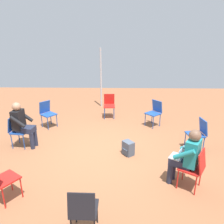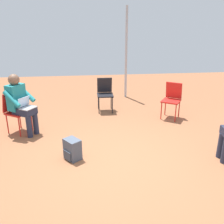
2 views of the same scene
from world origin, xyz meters
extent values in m
plane|color=brown|center=(0.00, 0.00, 0.00)|extent=(14.19, 14.19, 0.00)
cube|color=red|center=(-1.83, 1.55, 0.43)|extent=(0.56, 0.56, 0.03)
cylinder|color=red|center=(-1.60, 1.60, 0.21)|extent=(0.02, 0.02, 0.42)
cylinder|color=red|center=(-1.79, 1.32, 0.21)|extent=(0.02, 0.02, 0.42)
cylinder|color=red|center=(-2.07, 1.51, 0.21)|extent=(0.02, 0.02, 0.42)
cube|color=#1E4799|center=(0.17, 2.14, 0.43)|extent=(0.45, 0.45, 0.03)
cylinder|color=#1E4799|center=(0.32, 1.95, 0.21)|extent=(0.02, 0.02, 0.42)
cylinder|color=#1E4799|center=(-0.02, 1.99, 0.21)|extent=(0.02, 0.02, 0.42)
cylinder|color=#1E4799|center=(0.36, 2.29, 0.21)|extent=(0.02, 0.02, 0.42)
cylinder|color=#1E4799|center=(0.03, 2.33, 0.21)|extent=(0.02, 0.02, 0.42)
cube|color=#1E4799|center=(0.20, 2.33, 0.65)|extent=(0.39, 0.14, 0.40)
cube|color=black|center=(-2.51, 0.05, 0.43)|extent=(0.41, 0.41, 0.03)
cylinder|color=black|center=(-2.34, 0.21, 0.21)|extent=(0.02, 0.02, 0.42)
cylinder|color=black|center=(-2.34, -0.13, 0.21)|extent=(0.02, 0.02, 0.42)
cube|color=black|center=(-2.70, 0.05, 0.65)|extent=(0.10, 0.38, 0.40)
cube|color=red|center=(-1.43, -1.85, 0.43)|extent=(0.55, 0.55, 0.03)
cylinder|color=red|center=(-1.47, -1.62, 0.21)|extent=(0.02, 0.02, 0.42)
cylinder|color=red|center=(-1.19, -1.80, 0.21)|extent=(0.02, 0.02, 0.42)
cylinder|color=red|center=(-1.66, -1.90, 0.21)|extent=(0.02, 0.02, 0.42)
cylinder|color=red|center=(-1.38, -2.09, 0.21)|extent=(0.02, 0.02, 0.42)
cube|color=red|center=(-1.53, -2.01, 0.65)|extent=(0.37, 0.29, 0.40)
cube|color=#1E4799|center=(1.66, -1.61, 0.43)|extent=(0.56, 0.56, 0.03)
cylinder|color=#1E4799|center=(1.42, -1.59, 0.21)|extent=(0.02, 0.02, 0.42)
cylinder|color=#1E4799|center=(1.67, -1.37, 0.21)|extent=(0.02, 0.02, 0.42)
cylinder|color=#1E4799|center=(1.64, -1.85, 0.21)|extent=(0.02, 0.02, 0.42)
cylinder|color=#1E4799|center=(1.90, -1.62, 0.21)|extent=(0.02, 0.02, 0.42)
cube|color=#1E4799|center=(1.78, -1.75, 0.65)|extent=(0.35, 0.32, 0.40)
cube|color=#1E4799|center=(0.09, -2.45, 0.43)|extent=(0.44, 0.44, 0.03)
cylinder|color=#1E4799|center=(-0.10, -2.30, 0.21)|extent=(0.02, 0.02, 0.42)
cylinder|color=#1E4799|center=(0.24, -2.26, 0.21)|extent=(0.02, 0.02, 0.42)
cylinder|color=#1E4799|center=(-0.06, -2.64, 0.21)|extent=(0.02, 0.02, 0.42)
cylinder|color=#1E4799|center=(0.28, -2.60, 0.21)|extent=(0.02, 0.02, 0.42)
cube|color=#1E4799|center=(0.11, -2.64, 0.65)|extent=(0.39, 0.14, 0.40)
cube|color=#1E4799|center=(1.49, 1.77, 0.43)|extent=(0.56, 0.56, 0.03)
cylinder|color=#1E4799|center=(1.51, 1.53, 0.21)|extent=(0.02, 0.02, 0.42)
cylinder|color=#1E4799|center=(1.25, 1.75, 0.21)|extent=(0.02, 0.02, 0.42)
cylinder|color=#1E4799|center=(1.73, 1.79, 0.21)|extent=(0.02, 0.02, 0.42)
cylinder|color=#1E4799|center=(1.47, 2.01, 0.21)|extent=(0.02, 0.02, 0.42)
cube|color=#1E4799|center=(1.61, 1.92, 0.65)|extent=(0.35, 0.31, 0.40)
cube|color=red|center=(2.40, -0.15, 0.43)|extent=(0.41, 0.41, 0.03)
cylinder|color=#1E4799|center=(2.24, -0.33, 0.21)|extent=(0.02, 0.02, 0.42)
cylinder|color=#1E4799|center=(2.23, 0.01, 0.21)|extent=(0.02, 0.02, 0.42)
cylinder|color=#1E4799|center=(2.58, -0.32, 0.21)|extent=(0.02, 0.02, 0.42)
cylinder|color=#1E4799|center=(2.57, 0.02, 0.21)|extent=(0.02, 0.02, 0.42)
cube|color=red|center=(2.59, -0.15, 0.65)|extent=(0.11, 0.38, 0.40)
cylinder|color=#23283D|center=(-1.30, -1.51, 0.23)|extent=(0.11, 0.11, 0.45)
cylinder|color=#23283D|center=(-1.15, -1.60, 0.23)|extent=(0.11, 0.11, 0.45)
cube|color=#23283D|center=(-1.32, -1.69, 0.51)|extent=(0.48, 0.52, 0.14)
cube|color=teal|center=(-1.43, -1.85, 0.77)|extent=(0.40, 0.37, 0.52)
sphere|color=brown|center=(-1.43, -1.85, 1.13)|extent=(0.22, 0.22, 0.22)
cylinder|color=teal|center=(-1.54, -1.66, 0.80)|extent=(0.29, 0.38, 0.31)
cylinder|color=teal|center=(-1.20, -1.88, 0.80)|extent=(0.29, 0.38, 0.31)
cube|color=#9EA0A5|center=(-1.26, -1.60, 0.59)|extent=(0.37, 0.35, 0.02)
cube|color=#B2D1F2|center=(-1.32, -1.69, 0.70)|extent=(0.28, 0.21, 0.20)
cylinder|color=#23283D|center=(0.22, 1.78, 0.23)|extent=(0.11, 0.11, 0.45)
cylinder|color=#23283D|center=(0.04, 1.80, 0.23)|extent=(0.11, 0.11, 0.45)
cube|color=#23283D|center=(0.15, 1.95, 0.51)|extent=(0.35, 0.45, 0.14)
cube|color=black|center=(0.17, 2.14, 0.77)|extent=(0.36, 0.26, 0.52)
sphere|color=#A87A5B|center=(0.17, 2.14, 1.13)|extent=(0.22, 0.22, 0.22)
cylinder|color=black|center=(0.36, 2.02, 0.80)|extent=(0.14, 0.40, 0.31)
cylinder|color=black|center=(-0.04, 2.07, 0.80)|extent=(0.14, 0.40, 0.31)
cube|color=#475160|center=(-0.20, -0.72, 0.18)|extent=(0.34, 0.33, 0.36)
cube|color=#39414D|center=(-0.20, -0.72, 0.10)|extent=(0.31, 0.32, 0.16)
cylinder|color=#B2B2B7|center=(3.73, 0.23, 1.19)|extent=(0.07, 0.07, 2.39)
camera|label=1|loc=(-5.06, -0.42, 2.86)|focal=35.00mm
camera|label=2|loc=(3.59, -0.48, 2.22)|focal=40.00mm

